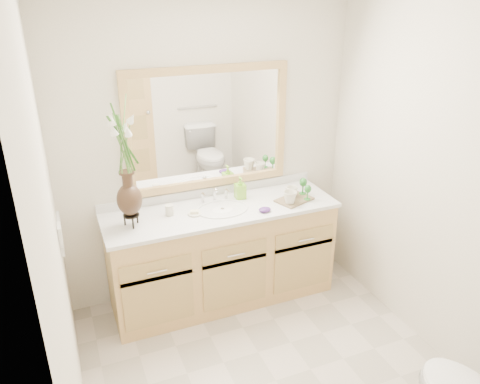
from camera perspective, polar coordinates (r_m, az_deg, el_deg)
name	(u,v)px	position (r m, az deg, el deg)	size (l,w,h in m)	color
floor	(276,381)	(3.39, 4.41, -21.95)	(2.60, 2.60, 0.00)	beige
wall_back	(208,153)	(3.77, -3.87, 4.81)	(2.40, 0.02, 2.40)	beige
wall_left	(58,265)	(2.42, -21.27, -8.33)	(0.02, 2.60, 2.40)	beige
wall_right	(446,189)	(3.35, 23.77, 0.29)	(0.02, 2.60, 2.40)	beige
vanity	(222,256)	(3.87, -2.17, -7.76)	(1.80, 0.55, 0.80)	tan
counter	(221,210)	(3.67, -2.27, -2.22)	(1.84, 0.57, 0.03)	silver
sink	(222,215)	(3.67, -2.16, -2.88)	(0.38, 0.34, 0.23)	white
mirror	(209,129)	(3.69, -3.85, 7.72)	(1.32, 0.04, 0.97)	white
switch_plate	(60,234)	(3.20, -21.10, -4.76)	(0.02, 0.12, 0.12)	white
flower_vase	(124,148)	(3.27, -13.95, 5.23)	(0.21, 0.21, 0.87)	black
tumbler	(169,210)	(3.58, -8.60, -2.18)	(0.06, 0.06, 0.08)	beige
soap_dish	(195,213)	(3.57, -5.56, -2.60)	(0.10, 0.10, 0.03)	beige
soap_bottle	(240,189)	(3.80, 0.02, 0.39)	(0.08, 0.08, 0.17)	#7EC52E
purple_dish	(265,210)	(3.60, 3.04, -2.16)	(0.10, 0.08, 0.03)	#462268
tray	(294,200)	(3.82, 6.62, -0.93)	(0.29, 0.19, 0.01)	brown
mug_left	(290,197)	(3.71, 6.12, -0.60)	(0.11, 0.10, 0.11)	beige
mug_right	(291,192)	(3.82, 6.30, 0.05)	(0.10, 0.09, 0.10)	beige
goblet_front	(308,190)	(3.78, 8.26, 0.27)	(0.06, 0.06, 0.13)	#257127
goblet_back	(303,183)	(3.88, 7.71, 1.08)	(0.06, 0.06, 0.14)	#257127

